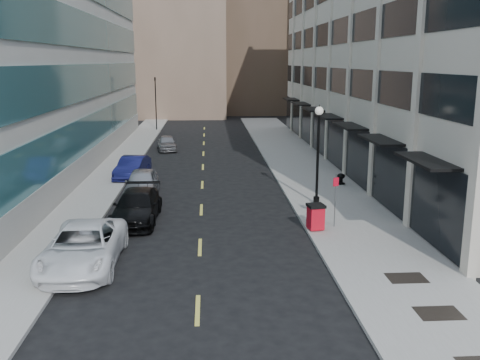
{
  "coord_description": "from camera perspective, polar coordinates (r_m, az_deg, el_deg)",
  "views": [
    {
      "loc": [
        0.41,
        -14.08,
        7.92
      ],
      "look_at": [
        1.85,
        9.78,
        2.57
      ],
      "focal_mm": 40.0,
      "sensor_mm": 36.0,
      "label": 1
    }
  ],
  "objects": [
    {
      "name": "sidewalk_left",
      "position": [
        35.65,
        -14.55,
        -0.52
      ],
      "size": [
        3.0,
        80.0,
        0.15
      ],
      "primitive_type": "cube",
      "color": "gray",
      "rests_on": "ground"
    },
    {
      "name": "grate_far",
      "position": [
        20.78,
        17.33,
        -9.94
      ],
      "size": [
        1.4,
        1.0,
        0.01
      ],
      "primitive_type": "cube",
      "color": "black",
      "rests_on": "sidewalk_right"
    },
    {
      "name": "car_black_pickup",
      "position": [
        27.29,
        -10.95,
        -2.81
      ],
      "size": [
        2.29,
        5.38,
        1.55
      ],
      "primitive_type": "imported",
      "rotation": [
        0.0,
        0.0,
        -0.02
      ],
      "color": "black",
      "rests_on": "ground"
    },
    {
      "name": "grate_mid",
      "position": [
        18.42,
        20.45,
        -13.16
      ],
      "size": [
        1.4,
        1.0,
        0.01
      ],
      "primitive_type": "cube",
      "color": "black",
      "rests_on": "sidewalk_right"
    },
    {
      "name": "sign_post",
      "position": [
        25.65,
        10.15,
        -1.41
      ],
      "size": [
        0.29,
        0.15,
        2.58
      ],
      "rotation": [
        0.0,
        0.0,
        0.43
      ],
      "color": "slate",
      "rests_on": "sidewalk_right"
    },
    {
      "name": "road_centerline",
      "position": [
        32.08,
        -4.09,
        -1.71
      ],
      "size": [
        0.15,
        68.2,
        0.01
      ],
      "color": "#D8CC4C",
      "rests_on": "ground"
    },
    {
      "name": "building_right",
      "position": [
        44.29,
        18.97,
        13.33
      ],
      "size": [
        15.3,
        46.5,
        18.25
      ],
      "color": "beige",
      "rests_on": "ground"
    },
    {
      "name": "urn_planter",
      "position": [
        34.94,
        10.72,
        0.26
      ],
      "size": [
        0.51,
        0.51,
        0.71
      ],
      "rotation": [
        0.0,
        0.0,
        0.3
      ],
      "color": "black",
      "rests_on": "sidewalk_right"
    },
    {
      "name": "car_grey_sedan",
      "position": [
        48.73,
        -7.81,
        3.94
      ],
      "size": [
        2.12,
        4.17,
        1.36
      ],
      "primitive_type": "imported",
      "rotation": [
        0.0,
        0.0,
        0.13
      ],
      "color": "gray",
      "rests_on": "ground"
    },
    {
      "name": "ground",
      "position": [
        16.16,
        -4.67,
        -16.78
      ],
      "size": [
        160.0,
        160.0,
        0.0
      ],
      "primitive_type": "plane",
      "color": "black",
      "rests_on": "ground"
    },
    {
      "name": "traffic_signal",
      "position": [
        62.4,
        -9.05,
        10.43
      ],
      "size": [
        0.66,
        0.66,
        6.98
      ],
      "color": "black",
      "rests_on": "ground"
    },
    {
      "name": "sidewalk_right",
      "position": [
        35.68,
        8.08,
        -0.22
      ],
      "size": [
        5.0,
        80.0,
        0.15
      ],
      "primitive_type": "cube",
      "color": "gray",
      "rests_on": "ground"
    },
    {
      "name": "lamppost",
      "position": [
        29.46,
        8.33,
        3.6
      ],
      "size": [
        0.46,
        0.46,
        5.5
      ],
      "color": "black",
      "rests_on": "sidewalk_right"
    },
    {
      "name": "skyline_stone",
      "position": [
        82.02,
        9.19,
        13.9
      ],
      "size": [
        10.0,
        14.0,
        20.0
      ],
      "primitive_type": "cube",
      "color": "beige",
      "rests_on": "ground"
    },
    {
      "name": "car_silver_sedan",
      "position": [
        32.48,
        -10.42,
        -0.29
      ],
      "size": [
        1.94,
        4.67,
        1.58
      ],
      "primitive_type": "imported",
      "rotation": [
        0.0,
        0.0,
        0.02
      ],
      "color": "#9C9FA4",
      "rests_on": "ground"
    },
    {
      "name": "car_blue_sedan",
      "position": [
        37.44,
        -11.4,
        1.31
      ],
      "size": [
        2.17,
        4.72,
        1.5
      ],
      "primitive_type": "imported",
      "rotation": [
        0.0,
        0.0,
        -0.13
      ],
      "color": "#14174E",
      "rests_on": "ground"
    },
    {
      "name": "skyline_tan_far",
      "position": [
        93.25,
        -12.75,
        14.19
      ],
      "size": [
        12.0,
        14.0,
        22.0
      ],
      "primitive_type": "cube",
      "color": "#876B58",
      "rests_on": "ground"
    },
    {
      "name": "skyline_brown",
      "position": [
        86.89,
        1.65,
        18.59
      ],
      "size": [
        12.0,
        16.0,
        34.0
      ],
      "primitive_type": "cube",
      "color": "brown",
      "rests_on": "ground"
    },
    {
      "name": "skyline_tan_near",
      "position": [
        82.43,
        -6.82,
        16.75
      ],
      "size": [
        14.0,
        18.0,
        28.0
      ],
      "primitive_type": "cube",
      "color": "#876B58",
      "rests_on": "ground"
    },
    {
      "name": "trash_bin",
      "position": [
        25.3,
        8.07,
        -3.83
      ],
      "size": [
        0.87,
        0.91,
        1.23
      ],
      "rotation": [
        0.0,
        0.0,
        0.17
      ],
      "color": "red",
      "rests_on": "sidewalk_right"
    },
    {
      "name": "car_white_van",
      "position": [
        21.85,
        -16.38,
        -6.85
      ],
      "size": [
        2.79,
        6.0,
        1.66
      ],
      "primitive_type": "imported",
      "rotation": [
        0.0,
        0.0,
        0.01
      ],
      "color": "white",
      "rests_on": "ground"
    }
  ]
}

